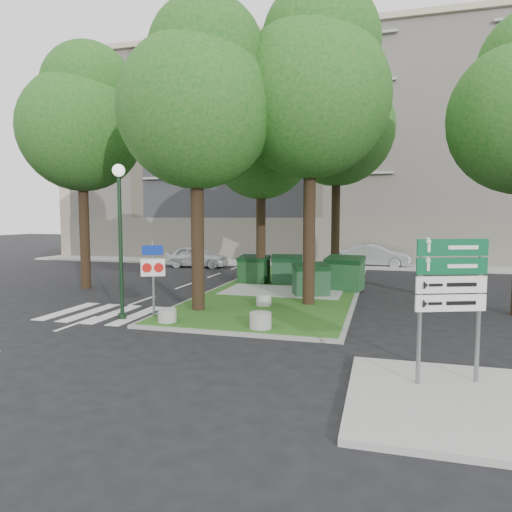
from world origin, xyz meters
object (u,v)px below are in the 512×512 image
(dumpster_d, at_px, (345,273))
(litter_bin, at_px, (348,283))
(car_white, at_px, (197,257))
(bollard_left, at_px, (167,315))
(tree_median_far, at_px, (339,117))
(directional_sign, at_px, (450,288))
(bollard_right, at_px, (260,320))
(street_lamp, at_px, (120,223))
(tree_median_mid, at_px, (263,137))
(car_silver, at_px, (376,256))
(tree_median_near_left, at_px, (199,95))
(tree_median_near_right, at_px, (313,83))
(tree_street_left, at_px, (83,119))
(dumpster_a, at_px, (254,269))
(traffic_sign_pole, at_px, (153,269))
(bollard_mid, at_px, (264,300))
(dumpster_c, at_px, (311,279))
(dumpster_b, at_px, (287,270))

(dumpster_d, bearing_deg, litter_bin, -50.18)
(dumpster_d, distance_m, car_white, 12.43)
(car_white, bearing_deg, bollard_left, -162.20)
(tree_median_far, height_order, directional_sign, tree_median_far)
(bollard_right, height_order, street_lamp, street_lamp)
(tree_median_mid, relative_size, car_silver, 2.24)
(tree_median_near_left, bearing_deg, bollard_right, -37.75)
(tree_median_near_right, bearing_deg, bollard_right, -101.70)
(tree_street_left, relative_size, car_white, 2.68)
(tree_median_near_left, bearing_deg, street_lamp, -142.45)
(dumpster_a, xyz_separation_m, bollard_left, (-0.27, -8.68, -0.44))
(tree_median_far, bearing_deg, dumpster_d, -79.61)
(directional_sign, bearing_deg, traffic_sign_pole, 134.51)
(bollard_right, relative_size, car_silver, 0.14)
(dumpster_d, relative_size, bollard_mid, 3.28)
(tree_median_near_right, distance_m, dumpster_a, 9.26)
(tree_street_left, xyz_separation_m, dumpster_a, (7.01, 3.12, -6.90))
(tree_median_far, xyz_separation_m, directional_sign, (3.53, -14.73, -6.36))
(traffic_sign_pole, bearing_deg, dumpster_c, 26.72)
(tree_median_near_right, height_order, traffic_sign_pole, tree_median_near_right)
(tree_median_mid, xyz_separation_m, tree_street_left, (-7.50, -3.00, 0.67))
(tree_street_left, height_order, dumpster_c, tree_street_left)
(bollard_mid, xyz_separation_m, car_silver, (3.66, 15.06, 0.42))
(dumpster_a, bearing_deg, bollard_left, -86.65)
(bollard_left, height_order, directional_sign, directional_sign)
(tree_median_far, bearing_deg, dumpster_a, -142.01)
(bollard_right, distance_m, traffic_sign_pole, 4.02)
(traffic_sign_pole, bearing_deg, bollard_right, -34.23)
(bollard_right, distance_m, directional_sign, 5.79)
(tree_median_near_right, xyz_separation_m, street_lamp, (-5.59, -3.61, -4.87))
(tree_median_mid, relative_size, dumpster_c, 5.90)
(tree_median_mid, relative_size, bollard_mid, 18.39)
(directional_sign, bearing_deg, bollard_mid, 109.04)
(tree_median_far, bearing_deg, bollard_right, -95.14)
(dumpster_b, xyz_separation_m, street_lamp, (-3.70, -8.36, 2.34))
(tree_street_left, bearing_deg, dumpster_b, 20.71)
(litter_bin, bearing_deg, dumpster_b, 153.38)
(tree_street_left, bearing_deg, traffic_sign_pole, -39.42)
(tree_median_far, distance_m, dumpster_b, 8.30)
(street_lamp, bearing_deg, tree_median_mid, 72.28)
(tree_median_far, bearing_deg, dumpster_c, -94.95)
(street_lamp, height_order, directional_sign, street_lamp)
(car_silver, bearing_deg, tree_median_mid, 158.95)
(tree_street_left, bearing_deg, tree_median_near_right, -8.13)
(dumpster_a, bearing_deg, litter_bin, -11.36)
(tree_median_near_right, height_order, tree_median_mid, tree_median_near_right)
(tree_median_far, bearing_deg, car_white, 159.75)
(dumpster_b, distance_m, car_silver, 10.30)
(tree_median_near_right, relative_size, car_silver, 2.57)
(tree_median_near_right, distance_m, directional_sign, 10.12)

